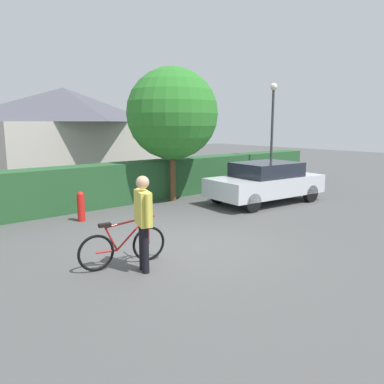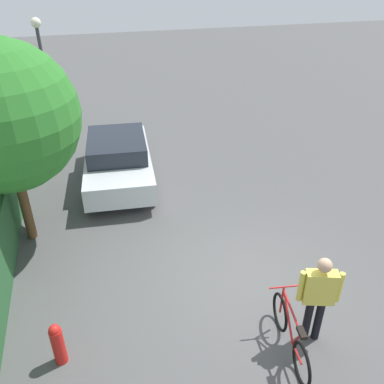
# 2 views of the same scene
# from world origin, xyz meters

# --- Properties ---
(ground_plane) EXTENTS (60.00, 60.00, 0.00)m
(ground_plane) POSITION_xyz_m (0.00, 0.00, 0.00)
(ground_plane) COLOR #4D4D4D
(hedge_row) EXTENTS (20.91, 0.90, 1.33)m
(hedge_row) POSITION_xyz_m (0.00, 4.89, 0.66)
(hedge_row) COLOR #26542C
(hedge_row) RESTS_ON ground
(house_distant) EXTENTS (6.88, 5.87, 4.16)m
(house_distant) POSITION_xyz_m (1.72, 10.85, 2.12)
(house_distant) COLOR beige
(house_distant) RESTS_ON ground
(parked_car_near) EXTENTS (4.07, 2.11, 1.34)m
(parked_car_near) POSITION_xyz_m (4.75, 1.87, 0.71)
(parked_car_near) COLOR silver
(parked_car_near) RESTS_ON ground
(bicycle) EXTENTS (1.69, 0.50, 0.94)m
(bicycle) POSITION_xyz_m (-1.77, -0.11, 0.37)
(bicycle) COLOR black
(bicycle) RESTS_ON ground
(person_rider) EXTENTS (0.34, 0.66, 1.72)m
(person_rider) POSITION_xyz_m (-1.63, -0.59, 1.02)
(person_rider) COLOR black
(person_rider) RESTS_ON ground
(street_lamp) EXTENTS (0.28, 0.28, 4.14)m
(street_lamp) POSITION_xyz_m (7.14, 3.55, 2.69)
(street_lamp) COLOR #38383D
(street_lamp) RESTS_ON ground
(tree_kerbside) EXTENTS (3.01, 3.01, 4.42)m
(tree_kerbside) POSITION_xyz_m (2.64, 4.14, 2.91)
(tree_kerbside) COLOR brown
(tree_kerbside) RESTS_ON ground
(fire_hydrant) EXTENTS (0.20, 0.20, 0.81)m
(fire_hydrant) POSITION_xyz_m (-0.96, 3.50, 0.41)
(fire_hydrant) COLOR red
(fire_hydrant) RESTS_ON ground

